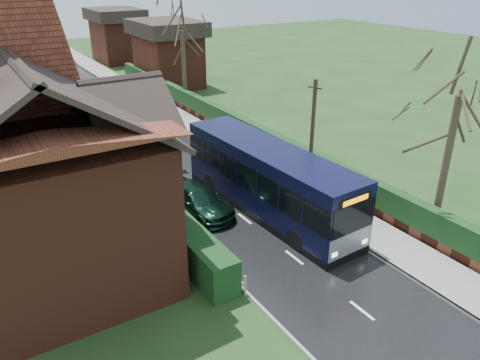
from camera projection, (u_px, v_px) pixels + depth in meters
ground at (268, 237)px, 21.68m from camera, size 140.00×140.00×0.00m
road at (177, 165)px, 29.39m from camera, size 6.00×100.00×0.02m
pavement at (234, 152)px, 31.40m from camera, size 2.50×100.00×0.14m
kerb_right at (219, 155)px, 30.83m from camera, size 0.12×100.00×0.14m
kerb_left at (130, 175)px, 27.91m from camera, size 0.12×100.00×0.10m
front_hedge at (147, 200)px, 23.33m from camera, size 1.20×16.00×1.60m
picket_fence at (161, 203)px, 23.84m from camera, size 0.10×16.00×0.90m
right_wall_hedge at (254, 134)px, 31.75m from camera, size 0.60×50.00×1.80m
brick_house at (31, 154)px, 19.34m from camera, size 9.30×14.60×10.30m
bus at (269, 180)px, 23.32m from camera, size 3.10×11.39×3.43m
car_silver at (149, 181)px, 25.77m from camera, size 1.76×3.84×1.28m
car_green at (198, 200)px, 23.63m from camera, size 2.46×4.93×1.37m
car_distant at (70, 75)px, 50.22m from camera, size 1.49×4.03×1.32m
bus_stop_sign at (264, 152)px, 26.31m from camera, size 0.15×0.43×2.84m
telegraph_pole at (312, 137)px, 24.88m from camera, size 0.32×0.78×6.24m
tree_right_near at (462, 85)px, 18.72m from camera, size 4.41×4.41×9.52m
tree_right_far at (182, 25)px, 37.79m from camera, size 4.89×4.89×9.44m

